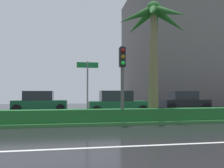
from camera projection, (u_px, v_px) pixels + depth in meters
name	position (u px, v px, depth m)	size (l,w,h in m)	color
ground_plane	(55.00, 121.00, 12.90)	(90.00, 42.00, 0.10)	black
near_lane_divider_stripe	(34.00, 150.00, 6.01)	(81.00, 0.14, 0.01)	white
median_strip	(53.00, 121.00, 11.92)	(85.50, 4.00, 0.15)	#2D6B33
median_hedge	(51.00, 116.00, 10.56)	(76.50, 0.70, 0.60)	#1E6028
palm_tree_centre_left	(154.00, 29.00, 13.30)	(4.38, 4.30, 6.83)	brown
traffic_signal_median_right	(122.00, 69.00, 11.01)	(0.28, 0.43, 3.70)	#4C4C47
street_name_sign	(87.00, 82.00, 11.46)	(1.10, 0.08, 3.00)	slate
car_in_traffic_second	(40.00, 102.00, 18.52)	(4.30, 2.02, 1.72)	#195133
car_in_traffic_third	(117.00, 103.00, 16.64)	(4.30, 2.02, 1.72)	#195133
car_in_traffic_fourth	(184.00, 101.00, 20.72)	(4.30, 2.02, 1.72)	black
building_far_right	(201.00, 49.00, 34.22)	(21.34, 15.09, 16.49)	#605B59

